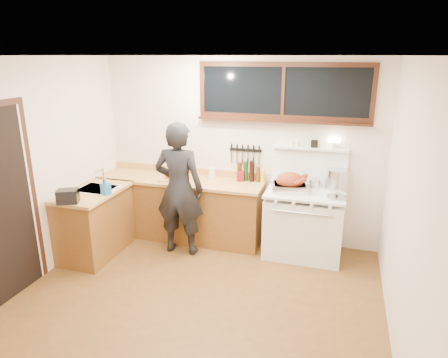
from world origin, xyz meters
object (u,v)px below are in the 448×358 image
(cutting_board, at_px, (172,176))
(roast_turkey, at_px, (290,183))
(vintage_stove, at_px, (304,222))
(man, at_px, (179,189))

(cutting_board, xyz_separation_m, roast_turkey, (1.69, -0.03, 0.05))
(vintage_stove, height_order, cutting_board, vintage_stove)
(vintage_stove, height_order, man, man)
(man, xyz_separation_m, cutting_board, (-0.28, 0.40, 0.05))
(roast_turkey, bearing_deg, cutting_board, 179.02)
(man, distance_m, roast_turkey, 1.46)
(cutting_board, bearing_deg, man, -54.99)
(vintage_stove, distance_m, man, 1.73)
(vintage_stove, xyz_separation_m, man, (-1.62, -0.41, 0.44))
(vintage_stove, distance_m, cutting_board, 1.96)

